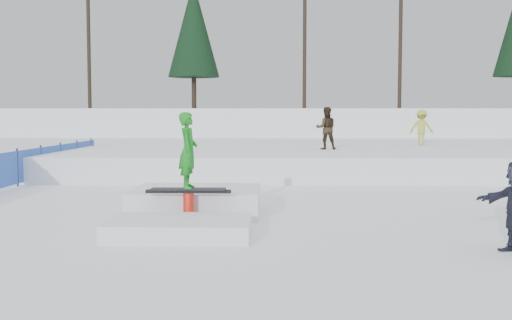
{
  "coord_description": "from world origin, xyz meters",
  "views": [
    {
      "loc": [
        0.82,
        -11.66,
        2.07
      ],
      "look_at": [
        0.5,
        2.0,
        1.1
      ],
      "focal_mm": 45.0,
      "sensor_mm": 36.0,
      "label": 1
    }
  ],
  "objects_px": {
    "walker_ygreen": "(422,128)",
    "jib_rail_feature": "(192,204)",
    "safety_fence": "(17,167)",
    "walker_olive": "(326,128)"
  },
  "relations": [
    {
      "from": "walker_ygreen",
      "to": "jib_rail_feature",
      "type": "distance_m",
      "value": 16.18
    },
    {
      "from": "walker_olive",
      "to": "safety_fence",
      "type": "bearing_deg",
      "value": 26.24
    },
    {
      "from": "walker_olive",
      "to": "walker_ygreen",
      "type": "distance_m",
      "value": 5.36
    },
    {
      "from": "walker_ygreen",
      "to": "jib_rail_feature",
      "type": "xyz_separation_m",
      "value": [
        -7.77,
        -14.14,
        -1.23
      ]
    },
    {
      "from": "safety_fence",
      "to": "walker_olive",
      "type": "relative_size",
      "value": 10.37
    },
    {
      "from": "safety_fence",
      "to": "walker_ygreen",
      "type": "distance_m",
      "value": 15.96
    },
    {
      "from": "safety_fence",
      "to": "walker_ygreen",
      "type": "xyz_separation_m",
      "value": [
        13.54,
        8.39,
        0.98
      ]
    },
    {
      "from": "safety_fence",
      "to": "walker_olive",
      "type": "xyz_separation_m",
      "value": [
        9.32,
        5.08,
        1.02
      ]
    },
    {
      "from": "safety_fence",
      "to": "walker_ygreen",
      "type": "height_order",
      "value": "walker_ygreen"
    },
    {
      "from": "safety_fence",
      "to": "jib_rail_feature",
      "type": "height_order",
      "value": "jib_rail_feature"
    }
  ]
}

